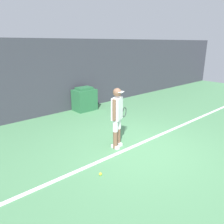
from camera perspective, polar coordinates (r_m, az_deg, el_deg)
ground_plane at (r=6.04m, az=7.39°, el=-9.52°), size 24.00×24.00×0.00m
back_wall at (r=8.97m, az=-13.97°, el=8.87°), size 24.00×0.10×2.90m
court_baseline at (r=6.16m, az=5.91°, el=-8.83°), size 21.60×0.10×0.01m
tennis_player at (r=5.77m, az=1.36°, el=-0.85°), size 0.87×0.49×1.64m
tennis_ball at (r=4.91m, az=-3.03°, el=-15.85°), size 0.07×0.07×0.07m
covered_chair at (r=9.27m, az=-7.20°, el=3.32°), size 0.90×0.66×0.98m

